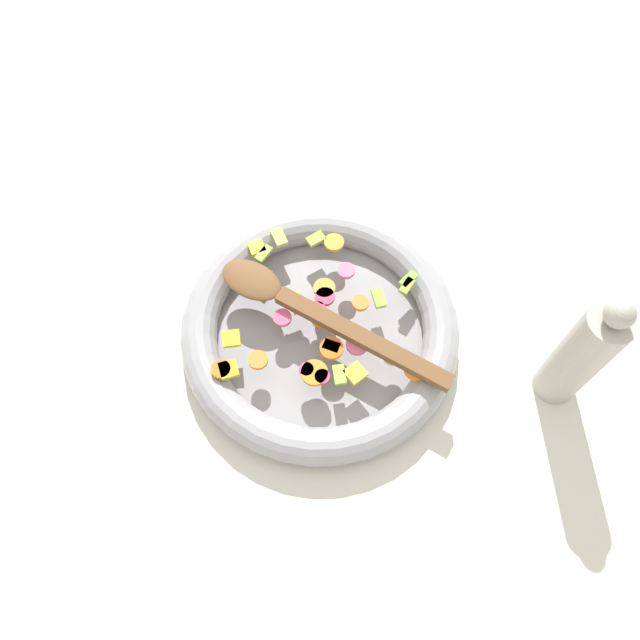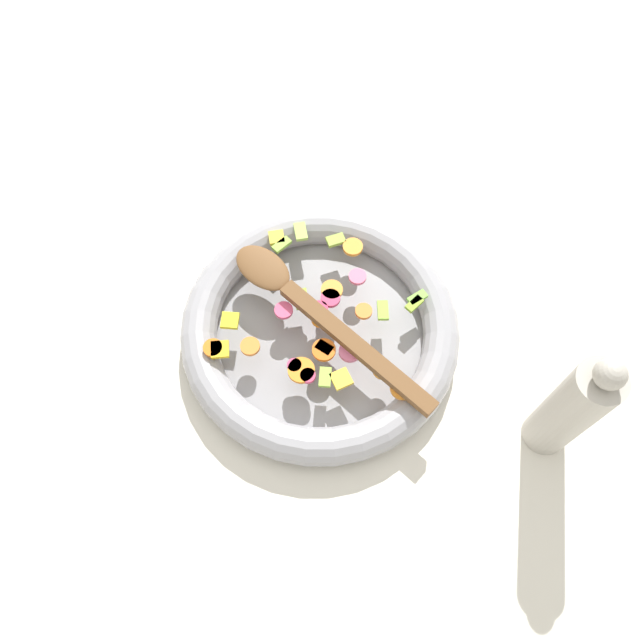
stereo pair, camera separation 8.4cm
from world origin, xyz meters
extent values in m
plane|color=silver|center=(0.00, 0.00, 0.00)|extent=(4.00, 4.00, 0.00)
cylinder|color=gray|center=(0.00, 0.00, 0.01)|extent=(0.34, 0.34, 0.01)
torus|color=#9E9EA5|center=(0.00, 0.00, 0.03)|extent=(0.39, 0.39, 0.05)
cylinder|color=orange|center=(0.07, 0.04, 0.05)|extent=(0.04, 0.04, 0.01)
cylinder|color=orange|center=(-0.05, 0.03, 0.05)|extent=(0.03, 0.03, 0.01)
cylinder|color=orange|center=(0.14, -0.06, 0.05)|extent=(0.04, 0.04, 0.01)
cylinder|color=orange|center=(0.00, 0.00, 0.05)|extent=(0.03, 0.03, 0.01)
cylinder|color=orange|center=(-0.11, -0.06, 0.05)|extent=(0.04, 0.04, 0.01)
cylinder|color=orange|center=(-0.02, 0.11, 0.05)|extent=(0.03, 0.03, 0.01)
cylinder|color=orange|center=(0.03, 0.04, 0.05)|extent=(0.04, 0.04, 0.01)
cylinder|color=orange|center=(-0.04, -0.02, 0.05)|extent=(0.04, 0.04, 0.01)
cylinder|color=orange|center=(0.10, -0.03, 0.05)|extent=(0.04, 0.04, 0.01)
cylinder|color=orange|center=(-0.02, 0.14, 0.05)|extent=(0.04, 0.04, 0.01)
cube|color=#98BD43|center=(-0.10, -0.08, 0.05)|extent=(0.03, 0.02, 0.01)
cube|color=#9BC748|center=(0.05, 0.07, 0.05)|extent=(0.03, 0.03, 0.01)
cube|color=#8FBA34|center=(-0.11, 0.06, 0.05)|extent=(0.03, 0.01, 0.01)
cube|color=#96CD41|center=(-0.07, 0.04, 0.05)|extent=(0.03, 0.03, 0.01)
cube|color=#80C248|center=(-0.12, 0.06, 0.05)|extent=(0.03, 0.02, 0.01)
cube|color=#BCDC51|center=(0.02, 0.04, 0.05)|extent=(0.02, 0.03, 0.01)
cube|color=#95C949|center=(-0.03, -0.13, 0.05)|extent=(0.03, 0.01, 0.01)
cube|color=#9ABC3E|center=(0.00, -0.04, 0.05)|extent=(0.03, 0.03, 0.01)
cube|color=#ACD158|center=(-0.07, -0.13, 0.05)|extent=(0.03, 0.03, 0.01)
cylinder|color=#D6556F|center=(0.00, -0.03, 0.05)|extent=(0.03, 0.03, 0.01)
cylinder|color=#CF416A|center=(0.07, 0.03, 0.05)|extent=(0.03, 0.03, 0.01)
cylinder|color=#D94C76|center=(0.03, -0.04, 0.05)|extent=(0.03, 0.03, 0.01)
cylinder|color=#D23460|center=(-0.01, -0.01, 0.05)|extent=(0.03, 0.03, 0.01)
cylinder|color=#D63F64|center=(0.06, 0.05, 0.05)|extent=(0.03, 0.03, 0.01)
cylinder|color=#DC6A92|center=(0.00, 0.06, 0.05)|extent=(0.04, 0.04, 0.01)
cylinder|color=#ED6488|center=(-0.08, -0.02, 0.05)|extent=(0.03, 0.03, 0.01)
cylinder|color=#C43862|center=(-0.03, -0.02, 0.05)|extent=(0.04, 0.04, 0.01)
cube|color=yellow|center=(0.13, -0.05, 0.05)|extent=(0.03, 0.03, 0.01)
cube|color=yellow|center=(0.03, 0.08, 0.05)|extent=(0.03, 0.03, 0.01)
cube|color=gold|center=(0.10, -0.08, 0.05)|extent=(0.03, 0.03, 0.01)
cube|color=gold|center=(-0.04, -0.14, 0.05)|extent=(0.03, 0.03, 0.01)
cube|color=brown|center=(-0.01, 0.06, 0.06)|extent=(0.05, 0.26, 0.01)
ellipsoid|color=brown|center=(0.01, -0.11, 0.06)|extent=(0.07, 0.10, 0.01)
cylinder|color=#B2ADA3|center=(-0.14, 0.30, 0.10)|extent=(0.06, 0.06, 0.20)
sphere|color=#B2ADA3|center=(-0.14, 0.30, 0.21)|extent=(0.03, 0.03, 0.03)
camera|label=1|loc=(0.30, 0.23, 0.81)|focal=35.00mm
camera|label=2|loc=(0.24, 0.29, 0.81)|focal=35.00mm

